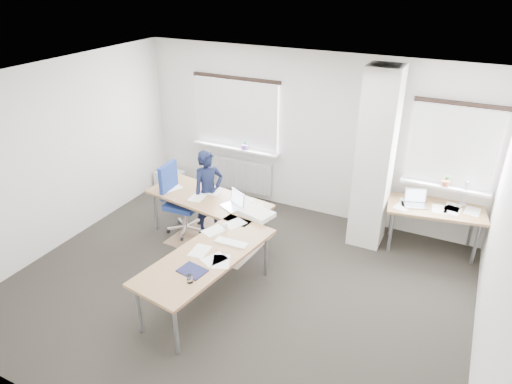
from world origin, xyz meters
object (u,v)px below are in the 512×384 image
at_px(desk_main, 210,226).
at_px(desk_side, 436,210).
at_px(task_chair, 182,214).
at_px(person, 209,192).

bearing_deg(desk_main, desk_side, 43.36).
distance_m(task_chair, person, 0.58).
bearing_deg(person, task_chair, 154.33).
bearing_deg(person, desk_main, -114.03).
distance_m(desk_main, desk_side, 3.38).
height_order(desk_side, person, person).
height_order(desk_main, task_chair, task_chair).
bearing_deg(task_chair, desk_side, 15.76).
xyz_separation_m(desk_main, task_chair, (-0.95, 0.65, -0.37)).
distance_m(desk_side, task_chair, 3.96).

